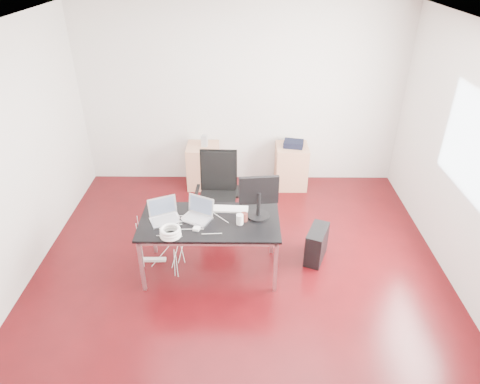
{
  "coord_description": "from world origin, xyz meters",
  "views": [
    {
      "loc": [
        0.04,
        -3.93,
        3.49
      ],
      "look_at": [
        0.0,
        0.55,
        0.85
      ],
      "focal_mm": 32.0,
      "sensor_mm": 36.0,
      "label": 1
    }
  ],
  "objects_px": {
    "filing_cabinet_right": "(291,166)",
    "desk": "(210,224)",
    "office_chair": "(218,189)",
    "filing_cabinet_left": "(203,166)",
    "pc_tower": "(317,244)"
  },
  "relations": [
    {
      "from": "filing_cabinet_right",
      "to": "office_chair",
      "type": "bearing_deg",
      "value": -133.31
    },
    {
      "from": "office_chair",
      "to": "filing_cabinet_right",
      "type": "xyz_separation_m",
      "value": [
        1.11,
        1.18,
        -0.26
      ]
    },
    {
      "from": "office_chair",
      "to": "filing_cabinet_left",
      "type": "xyz_separation_m",
      "value": [
        -0.31,
        1.18,
        -0.26
      ]
    },
    {
      "from": "office_chair",
      "to": "filing_cabinet_right",
      "type": "height_order",
      "value": "office_chair"
    },
    {
      "from": "filing_cabinet_right",
      "to": "desk",
      "type": "bearing_deg",
      "value": -118.48
    },
    {
      "from": "filing_cabinet_left",
      "to": "pc_tower",
      "type": "bearing_deg",
      "value": -50.28
    },
    {
      "from": "filing_cabinet_left",
      "to": "pc_tower",
      "type": "relative_size",
      "value": 1.56
    },
    {
      "from": "pc_tower",
      "to": "desk",
      "type": "bearing_deg",
      "value": -147.43
    },
    {
      "from": "desk",
      "to": "office_chair",
      "type": "bearing_deg",
      "value": 87.46
    },
    {
      "from": "filing_cabinet_right",
      "to": "pc_tower",
      "type": "xyz_separation_m",
      "value": [
        0.15,
        -1.89,
        -0.13
      ]
    },
    {
      "from": "filing_cabinet_left",
      "to": "pc_tower",
      "type": "height_order",
      "value": "filing_cabinet_left"
    },
    {
      "from": "desk",
      "to": "office_chair",
      "type": "xyz_separation_m",
      "value": [
        0.04,
        0.95,
        -0.07
      ]
    },
    {
      "from": "filing_cabinet_right",
      "to": "pc_tower",
      "type": "height_order",
      "value": "filing_cabinet_right"
    },
    {
      "from": "desk",
      "to": "filing_cabinet_right",
      "type": "xyz_separation_m",
      "value": [
        1.15,
        2.13,
        -0.33
      ]
    },
    {
      "from": "office_chair",
      "to": "pc_tower",
      "type": "height_order",
      "value": "office_chair"
    }
  ]
}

